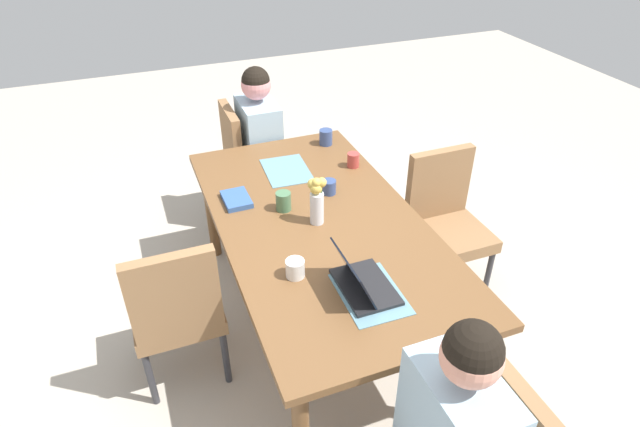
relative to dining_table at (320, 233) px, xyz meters
The scene contains 16 objects.
ground_plane 0.68m from the dining_table, ahead, with size 10.00×10.00×0.00m, color #B2A899.
dining_table is the anchor object (origin of this frame).
chair_head_left_left_mid 1.29m from the dining_table, behind, with size 0.44×0.44×0.90m.
person_head_left_left_mid 1.23m from the dining_table, behind, with size 0.40×0.36×1.19m.
chair_far_left_far 0.90m from the dining_table, 97.50° to the left, with size 0.44×0.44×0.90m.
chair_near_right_near 0.82m from the dining_table, 83.55° to the right, with size 0.44×0.44×0.90m.
flower_vase 0.23m from the dining_table, 107.41° to the right, with size 0.08×0.09×0.26m.
placemat_head_right_left_near 0.60m from the dining_table, ahead, with size 0.36×0.26×0.00m, color slate.
placemat_head_left_left_mid 0.58m from the dining_table, behind, with size 0.36×0.26×0.00m, color slate.
laptop_head_right_left_near 0.57m from the dining_table, ahead, with size 0.32×0.22×0.20m.
coffee_mug_near_left 0.46m from the dining_table, 35.65° to the right, with size 0.09×0.09×0.09m, color white.
coffee_mug_near_right 0.64m from the dining_table, 140.01° to the left, with size 0.07×0.07×0.09m, color #AD3D38.
coffee_mug_centre_left 0.90m from the dining_table, 156.46° to the left, with size 0.09×0.09×0.10m, color #33477A.
coffee_mug_centre_right 0.31m from the dining_table, 148.63° to the left, with size 0.08×0.08×0.08m, color #33477A.
coffee_mug_far_left 0.26m from the dining_table, 141.38° to the right, with size 0.08×0.08×0.10m, color #47704C.
book_red_cover 0.51m from the dining_table, 133.65° to the right, with size 0.20×0.14×0.03m, color #335693.
Camera 1 is at (2.14, -0.82, 2.35)m, focal length 29.99 mm.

